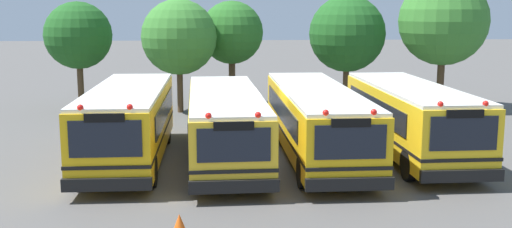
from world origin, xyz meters
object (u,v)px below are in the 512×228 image
school_bus_1 (225,122)px  tree_2 (231,33)px  school_bus_2 (316,118)px  school_bus_3 (410,117)px  school_bus_0 (129,121)px  tree_4 (441,22)px  tree_1 (178,37)px  traffic_cone (180,228)px  tree_0 (77,34)px  tree_3 (349,35)px

school_bus_1 → tree_2: tree_2 is taller
school_bus_2 → school_bus_3: school_bus_3 is taller
school_bus_0 → school_bus_3: size_ratio=0.99×
school_bus_1 → tree_4: bearing=-140.0°
school_bus_3 → school_bus_0: bearing=0.2°
school_bus_0 → tree_2: (3.99, 11.93, 2.56)m
tree_1 → traffic_cone: bearing=-87.1°
tree_2 → school_bus_2: bearing=-76.9°
tree_2 → traffic_cone: tree_2 is taller
tree_0 → school_bus_3: bearing=-37.9°
school_bus_1 → school_bus_0: bearing=-1.0°
school_bus_0 → tree_4: tree_4 is taller
tree_0 → traffic_cone: size_ratio=8.24×
school_bus_0 → traffic_cone: (2.14, -7.69, -1.10)m
school_bus_2 → traffic_cone: 9.35m
tree_0 → tree_4: size_ratio=0.81×
school_bus_1 → tree_0: (-7.41, 11.13, 2.66)m
tree_0 → school_bus_2: bearing=-45.1°
tree_3 → school_bus_2: bearing=-108.4°
school_bus_2 → tree_3: size_ratio=1.86×
school_bus_2 → school_bus_3: size_ratio=1.18×
school_bus_3 → tree_0: 18.10m
school_bus_0 → tree_1: (1.24, 10.22, 2.43)m
school_bus_1 → tree_3: (6.91, 11.24, 2.57)m
tree_0 → school_bus_1: bearing=-56.4°
school_bus_0 → school_bus_1: size_ratio=0.90×
tree_1 → school_bus_3: bearing=-48.7°
school_bus_0 → tree_3: bearing=-132.2°
tree_0 → tree_2: bearing=5.4°
school_bus_2 → tree_3: bearing=-108.6°
school_bus_1 → tree_2: 12.21m
school_bus_3 → tree_4: bearing=-116.3°
school_bus_2 → school_bus_3: 3.42m
school_bus_2 → tree_1: bearing=-61.2°
school_bus_1 → school_bus_3: school_bus_3 is taller
school_bus_0 → tree_0: bearing=-70.0°
school_bus_3 → tree_4: size_ratio=1.35×
tree_0 → tree_4: tree_4 is taller
tree_1 → tree_3: tree_3 is taller
school_bus_0 → tree_1: size_ratio=1.62×
school_bus_2 → school_bus_1: bearing=6.6°
tree_1 → tree_2: tree_1 is taller
school_bus_3 → tree_1: bearing=-49.4°
school_bus_2 → tree_0: (-10.72, 10.74, 2.64)m
school_bus_0 → school_bus_2: school_bus_0 is taller
tree_2 → tree_4: size_ratio=0.82×
school_bus_2 → tree_3: (3.60, 10.84, 2.54)m
school_bus_2 → tree_2: (-2.68, 11.50, 2.63)m
school_bus_0 → tree_0: tree_0 is taller
tree_1 → tree_2: size_ratio=1.01×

